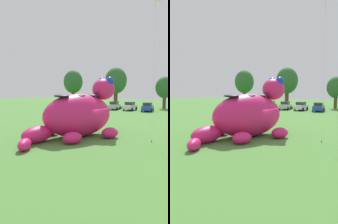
{
  "view_description": "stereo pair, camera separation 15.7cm",
  "coord_description": "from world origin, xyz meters",
  "views": [
    {
      "loc": [
        9.24,
        -17.33,
        4.14
      ],
      "look_at": [
        -0.81,
        0.07,
        2.1
      ],
      "focal_mm": 35.21,
      "sensor_mm": 36.0,
      "label": 1
    },
    {
      "loc": [
        9.37,
        -17.25,
        4.14
      ],
      "look_at": [
        -0.81,
        0.07,
        2.1
      ],
      "focal_mm": 35.21,
      "sensor_mm": 36.0,
      "label": 2
    }
  ],
  "objects": [
    {
      "name": "tree_left",
      "position": [
        -11.93,
        35.59,
        6.41
      ],
      "size": [
        5.52,
        5.52,
        9.8
      ],
      "color": "brown",
      "rests_on": "ground"
    },
    {
      "name": "spectator_mid_field",
      "position": [
        -6.29,
        6.32,
        0.85
      ],
      "size": [
        0.38,
        0.26,
        1.71
      ],
      "color": "#2D334C",
      "rests_on": "ground"
    },
    {
      "name": "giant_inflatable_creature",
      "position": [
        -0.8,
        -0.95,
        1.95
      ],
      "size": [
        6.96,
        10.64,
        5.34
      ],
      "color": "#E01E6B",
      "rests_on": "ground"
    },
    {
      "name": "car_blue",
      "position": [
        -1.17,
        25.1,
        0.86
      ],
      "size": [
        2.24,
        4.25,
        1.72
      ],
      "color": "#2347B7",
      "rests_on": "ground"
    },
    {
      "name": "tree_mid_left",
      "position": [
        0.36,
        33.64,
        4.61
      ],
      "size": [
        3.97,
        3.97,
        7.05
      ],
      "color": "brown",
      "rests_on": "ground"
    },
    {
      "name": "car_white",
      "position": [
        -4.82,
        25.66,
        0.86
      ],
      "size": [
        2.03,
        4.15,
        1.72
      ],
      "color": "white",
      "rests_on": "ground"
    },
    {
      "name": "spectator_by_cars",
      "position": [
        -7.46,
        19.1,
        0.85
      ],
      "size": [
        0.38,
        0.26,
        1.71
      ],
      "color": "#2D334C",
      "rests_on": "ground"
    },
    {
      "name": "car_silver",
      "position": [
        -8.22,
        25.71,
        0.86
      ],
      "size": [
        2.3,
        4.27,
        1.72
      ],
      "color": "#B7BABF",
      "rests_on": "ground"
    },
    {
      "name": "spectator_near_inflatable",
      "position": [
        -5.0,
        4.48,
        0.85
      ],
      "size": [
        0.38,
        0.26,
        1.71
      ],
      "color": "#2D334C",
      "rests_on": "ground"
    },
    {
      "name": "car_orange",
      "position": [
        -11.35,
        24.89,
        0.86
      ],
      "size": [
        2.27,
        4.26,
        1.72
      ],
      "color": "orange",
      "rests_on": "ground"
    },
    {
      "name": "tree_far_left",
      "position": [
        -25.07,
        35.89,
        6.33
      ],
      "size": [
        5.46,
        5.46,
        9.68
      ],
      "color": "brown",
      "rests_on": "ground"
    },
    {
      "name": "ground_plane",
      "position": [
        0.0,
        0.0,
        0.0
      ],
      "size": [
        160.0,
        160.0,
        0.0
      ],
      "primitive_type": "plane",
      "color": "#4C8438"
    },
    {
      "name": "spectator_wandering",
      "position": [
        -8.99,
        11.95,
        0.85
      ],
      "size": [
        0.38,
        0.26,
        1.71
      ],
      "color": "#726656",
      "rests_on": "ground"
    }
  ]
}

